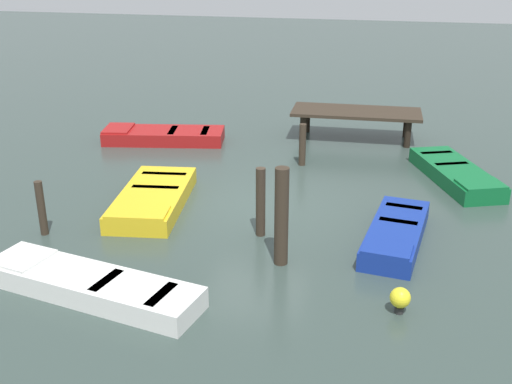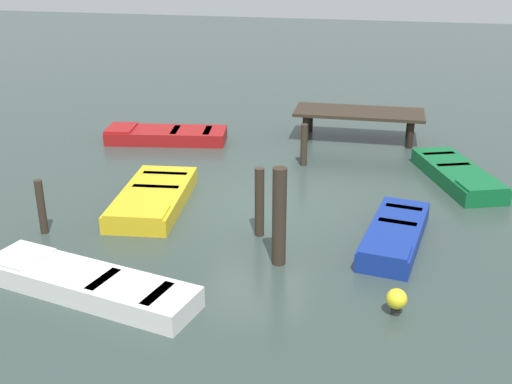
% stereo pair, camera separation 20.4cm
% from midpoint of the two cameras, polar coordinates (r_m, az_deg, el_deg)
% --- Properties ---
extents(ground_plane, '(80.00, 80.00, 0.00)m').
position_cam_midpoint_polar(ground_plane, '(15.06, 0.39, -1.24)').
color(ground_plane, '#33423D').
extents(dock_segment, '(4.13, 1.75, 0.95)m').
position_cam_midpoint_polar(dock_segment, '(20.25, 9.73, 7.01)').
color(dock_segment, '#33281E').
rests_on(dock_segment, ground_plane).
extents(rowboat_yellow, '(1.92, 3.63, 0.46)m').
position_cam_midpoint_polar(rowboat_yellow, '(15.14, -9.07, -0.52)').
color(rowboat_yellow, gold).
rests_on(rowboat_yellow, ground_plane).
extents(rowboat_blue, '(1.45, 3.23, 0.46)m').
position_cam_midpoint_polar(rowboat_blue, '(13.44, 13.07, -3.83)').
color(rowboat_blue, navy).
rests_on(rowboat_blue, ground_plane).
extents(rowboat_red, '(3.94, 1.95, 0.46)m').
position_cam_midpoint_polar(rowboat_red, '(20.11, -8.02, 5.22)').
color(rowboat_red, maroon).
rests_on(rowboat_red, ground_plane).
extents(rowboat_white, '(4.28, 1.86, 0.46)m').
position_cam_midpoint_polar(rowboat_white, '(11.67, -14.68, -8.15)').
color(rowboat_white, silver).
rests_on(rowboat_white, ground_plane).
extents(rowboat_green, '(2.39, 3.70, 0.46)m').
position_cam_midpoint_polar(rowboat_green, '(17.33, 18.36, 1.53)').
color(rowboat_green, '#0F602D').
rests_on(rowboat_green, ground_plane).
extents(mooring_piling_far_left, '(0.21, 0.21, 1.55)m').
position_cam_midpoint_polar(mooring_piling_far_left, '(13.25, 0.76, -0.95)').
color(mooring_piling_far_left, '#33281E').
rests_on(mooring_piling_far_left, ground_plane).
extents(mooring_piling_near_right, '(0.20, 0.20, 1.21)m').
position_cam_midpoint_polar(mooring_piling_near_right, '(17.67, 4.77, 4.33)').
color(mooring_piling_near_right, '#33281E').
rests_on(mooring_piling_near_right, ground_plane).
extents(mooring_piling_center, '(0.28, 0.28, 2.01)m').
position_cam_midpoint_polar(mooring_piling_center, '(11.99, 2.64, -2.32)').
color(mooring_piling_center, '#33281E').
rests_on(mooring_piling_center, ground_plane).
extents(mooring_piling_far_right, '(0.17, 0.17, 1.23)m').
position_cam_midpoint_polar(mooring_piling_far_right, '(14.16, -18.75, -1.31)').
color(mooring_piling_far_right, '#33281E').
rests_on(mooring_piling_far_right, ground_plane).
extents(marker_buoy, '(0.36, 0.36, 0.48)m').
position_cam_midpoint_polar(marker_buoy, '(10.99, 13.33, -9.60)').
color(marker_buoy, '#262626').
rests_on(marker_buoy, ground_plane).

